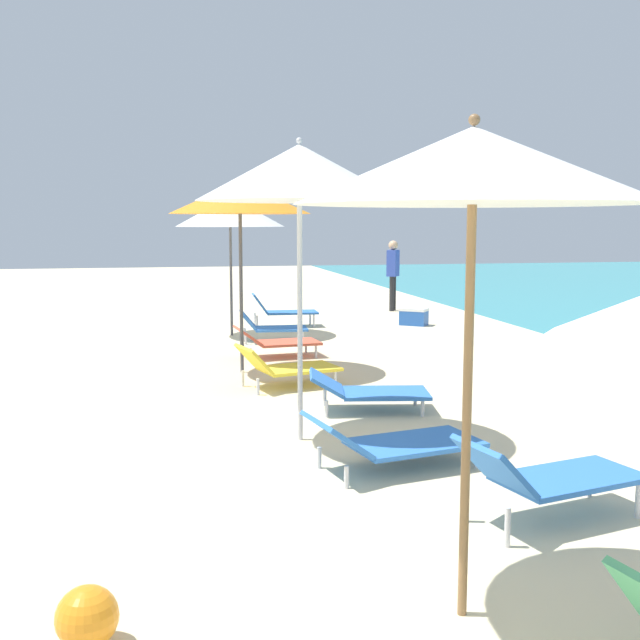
{
  "coord_description": "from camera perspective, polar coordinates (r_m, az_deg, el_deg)",
  "views": [
    {
      "loc": [
        -2.15,
        3.38,
        2.12
      ],
      "look_at": [
        -0.64,
        10.74,
        1.15
      ],
      "focal_mm": 42.71,
      "sensor_mm": 36.0,
      "label": 1
    }
  ],
  "objects": [
    {
      "name": "person_walking_near",
      "position": [
        18.31,
        5.49,
        3.89
      ],
      "size": [
        0.38,
        0.42,
        1.68
      ],
      "rotation": [
        0.0,
        0.0,
        2.55
      ],
      "color": "#262628",
      "rests_on": "ground"
    },
    {
      "name": "lounger_fourth_inland",
      "position": [
        6.65,
        5.45,
        -9.02
      ],
      "size": [
        1.61,
        0.95,
        0.52
      ],
      "rotation": [
        0.0,
        0.0,
        0.21
      ],
      "color": "blue",
      "rests_on": "ground"
    },
    {
      "name": "umbrella_fifth",
      "position": [
        10.68,
        -6.02,
        9.08
      ],
      "size": [
        1.96,
        1.96,
        2.73
      ],
      "color": "#4C4C51",
      "rests_on": "ground"
    },
    {
      "name": "lounger_farthest_shoreside",
      "position": [
        15.48,
        -2.85,
        0.75
      ],
      "size": [
        1.33,
        0.62,
        0.69
      ],
      "rotation": [
        0.0,
        0.0,
        -0.03
      ],
      "color": "blue",
      "rests_on": "ground"
    },
    {
      "name": "umbrella_third",
      "position": [
        3.99,
        11.4,
        11.2
      ],
      "size": [
        1.83,
        1.83,
        2.66
      ],
      "color": "olive",
      "rests_on": "ground"
    },
    {
      "name": "umbrella_farthest",
      "position": [
        14.28,
        -6.75,
        8.05
      ],
      "size": [
        2.01,
        2.01,
        2.64
      ],
      "color": "#4C4C51",
      "rests_on": "ground"
    },
    {
      "name": "umbrella_fourth",
      "position": [
        7.27,
        -1.55,
        10.95
      ],
      "size": [
        1.96,
        1.96,
        2.9
      ],
      "color": "silver",
      "rests_on": "ground"
    },
    {
      "name": "lounger_farthest_inland",
      "position": [
        13.57,
        -3.68,
        -0.47
      ],
      "size": [
        1.23,
        0.71,
        0.57
      ],
      "rotation": [
        0.0,
        0.0,
        -0.07
      ],
      "color": "blue",
      "rests_on": "ground"
    },
    {
      "name": "lounger_third_shoreside",
      "position": [
        5.74,
        16.73,
        -11.11
      ],
      "size": [
        1.48,
        0.87,
        0.65
      ],
      "rotation": [
        0.0,
        0.0,
        0.23
      ],
      "color": "blue",
      "rests_on": "ground"
    },
    {
      "name": "beach_ball",
      "position": [
        4.24,
        -17.05,
        -20.52
      ],
      "size": [
        0.32,
        0.32,
        0.32
      ],
      "primitive_type": "sphere",
      "color": "orange",
      "rests_on": "ground"
    },
    {
      "name": "lounger_fifth_inland",
      "position": [
        9.83,
        -2.57,
        -3.47
      ],
      "size": [
        1.39,
        0.94,
        0.57
      ],
      "rotation": [
        0.0,
        0.0,
        0.25
      ],
      "color": "yellow",
      "rests_on": "ground"
    },
    {
      "name": "cooler_box",
      "position": [
        15.84,
        7.04,
        0.25
      ],
      "size": [
        0.65,
        0.61,
        0.35
      ],
      "color": "#2659B2",
      "rests_on": "ground"
    },
    {
      "name": "lounger_fifth_shoreside",
      "position": [
        12.0,
        -3.31,
        -1.57
      ],
      "size": [
        1.37,
        0.78,
        0.5
      ],
      "rotation": [
        0.0,
        0.0,
        0.11
      ],
      "color": "#D8593F",
      "rests_on": "ground"
    },
    {
      "name": "lounger_fourth_shoreside",
      "position": [
        8.62,
        3.6,
        -5.29
      ],
      "size": [
        1.42,
        0.86,
        0.45
      ],
      "rotation": [
        0.0,
        0.0,
        -0.17
      ],
      "color": "blue",
      "rests_on": "ground"
    }
  ]
}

